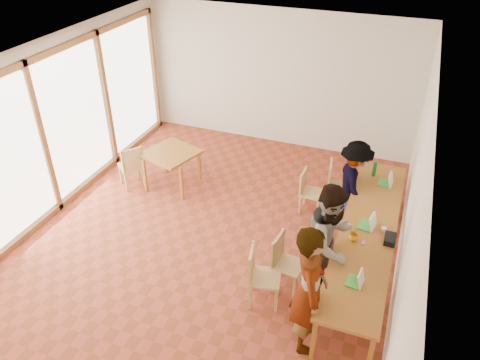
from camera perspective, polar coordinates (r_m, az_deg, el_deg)
name	(u,v)px	position (r m, az deg, el deg)	size (l,w,h in m)	color
ground	(205,246)	(7.86, -4.27, -7.97)	(8.00, 8.00, 0.00)	#9D3B26
wall_back	(279,79)	(10.38, 4.76, 12.14)	(6.00, 0.10, 3.00)	beige
wall_right	(412,210)	(6.46, 20.18, -3.51)	(0.10, 8.00, 3.00)	beige
window_wall	(41,136)	(8.56, -23.11, 4.96)	(0.10, 8.00, 3.00)	white
ceiling	(196,69)	(6.34, -5.39, 13.31)	(6.00, 8.00, 0.04)	white
communal_table	(368,231)	(7.27, 15.33, -5.98)	(0.80, 4.00, 0.75)	#A76425
side_table	(171,156)	(9.07, -8.37, 2.97)	(0.90, 0.90, 0.75)	#A76425
chair_near	(283,257)	(6.84, 5.25, -9.32)	(0.46, 0.46, 0.47)	tan
chair_mid	(258,271)	(6.58, 2.21, -10.98)	(0.50, 0.50, 0.49)	tan
chair_far	(307,187)	(8.44, 8.21, -0.80)	(0.39, 0.39, 0.44)	tan
chair_empty	(334,181)	(8.56, 11.43, -0.15)	(0.48, 0.48, 0.49)	tan
chair_spare	(132,163)	(9.21, -13.05, 2.08)	(0.59, 0.59, 0.48)	tan
person_near	(309,289)	(5.88, 8.42, -13.06)	(0.67, 0.44, 1.85)	gray
person_mid	(330,243)	(6.59, 10.92, -7.52)	(0.89, 0.69, 1.83)	gray
person_far	(353,182)	(8.23, 13.66, -0.26)	(0.99, 0.57, 1.53)	gray
laptop_near	(357,280)	(6.28, 14.08, -11.78)	(0.23, 0.26, 0.20)	green
laptop_mid	(369,224)	(7.23, 15.44, -5.16)	(0.27, 0.30, 0.23)	green
laptop_far	(387,181)	(8.32, 17.52, -0.14)	(0.25, 0.28, 0.22)	green
yellow_mug	(353,237)	(6.93, 13.67, -6.80)	(0.13, 0.13, 0.10)	orange
green_bottle	(374,169)	(8.45, 16.07, 1.32)	(0.07, 0.07, 0.28)	#1E6D30
clear_glass	(349,228)	(7.11, 13.14, -5.66)	(0.07, 0.07, 0.09)	silver
condiment_cup	(384,229)	(7.23, 17.10, -5.79)	(0.08, 0.08, 0.06)	white
pink_phone	(363,243)	(6.94, 14.80, -7.39)	(0.05, 0.10, 0.01)	#E7529A
black_pouch	(390,239)	(7.05, 17.82, -6.87)	(0.16, 0.26, 0.09)	black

